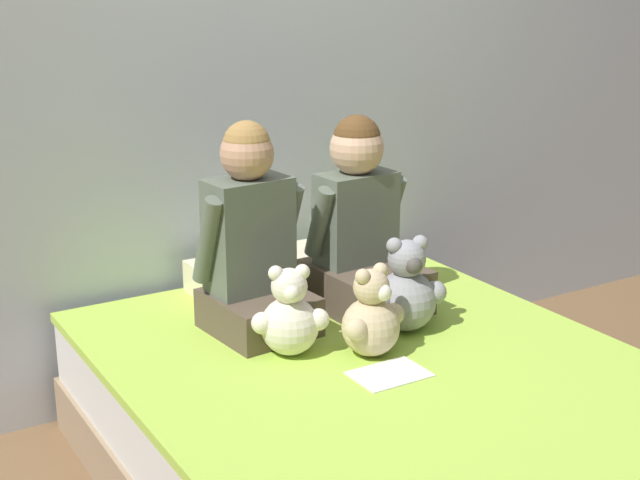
{
  "coord_description": "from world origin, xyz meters",
  "views": [
    {
      "loc": [
        -1.36,
        -1.86,
        1.5
      ],
      "look_at": [
        0.0,
        0.4,
        0.7
      ],
      "focal_mm": 50.0,
      "sensor_mm": 36.0,
      "label": 1
    }
  ],
  "objects_px": {
    "bed": "(391,436)",
    "teddy_bear_held_by_right_child": "(406,291)",
    "pillow_at_headboard": "(268,276)",
    "sign_card": "(390,374)",
    "child_on_left": "(252,242)",
    "teddy_bear_held_by_left_child": "(290,317)",
    "teddy_bear_between_children": "(371,318)",
    "child_on_right": "(360,230)"
  },
  "relations": [
    {
      "from": "teddy_bear_held_by_left_child",
      "to": "bed",
      "type": "bearing_deg",
      "value": -30.67
    },
    {
      "from": "child_on_right",
      "to": "teddy_bear_held_by_right_child",
      "type": "xyz_separation_m",
      "value": [
        0.0,
        -0.26,
        -0.13
      ]
    },
    {
      "from": "teddy_bear_held_by_right_child",
      "to": "teddy_bear_between_children",
      "type": "relative_size",
      "value": 1.11
    },
    {
      "from": "bed",
      "to": "sign_card",
      "type": "relative_size",
      "value": 8.99
    },
    {
      "from": "teddy_bear_held_by_left_child",
      "to": "pillow_at_headboard",
      "type": "relative_size",
      "value": 0.55
    },
    {
      "from": "teddy_bear_held_by_right_child",
      "to": "child_on_right",
      "type": "bearing_deg",
      "value": 102.57
    },
    {
      "from": "bed",
      "to": "teddy_bear_held_by_left_child",
      "type": "relative_size",
      "value": 6.9
    },
    {
      "from": "teddy_bear_held_by_left_child",
      "to": "sign_card",
      "type": "height_order",
      "value": "teddy_bear_held_by_left_child"
    },
    {
      "from": "child_on_left",
      "to": "pillow_at_headboard",
      "type": "relative_size",
      "value": 1.31
    },
    {
      "from": "teddy_bear_between_children",
      "to": "pillow_at_headboard",
      "type": "distance_m",
      "value": 0.64
    },
    {
      "from": "child_on_left",
      "to": "teddy_bear_between_children",
      "type": "relative_size",
      "value": 2.4
    },
    {
      "from": "child_on_right",
      "to": "teddy_bear_between_children",
      "type": "relative_size",
      "value": 2.34
    },
    {
      "from": "child_on_right",
      "to": "teddy_bear_held_by_right_child",
      "type": "height_order",
      "value": "child_on_right"
    },
    {
      "from": "teddy_bear_held_by_left_child",
      "to": "teddy_bear_between_children",
      "type": "height_order",
      "value": "same"
    },
    {
      "from": "child_on_left",
      "to": "child_on_right",
      "type": "relative_size",
      "value": 1.03
    },
    {
      "from": "child_on_right",
      "to": "sign_card",
      "type": "bearing_deg",
      "value": -117.97
    },
    {
      "from": "child_on_left",
      "to": "child_on_right",
      "type": "xyz_separation_m",
      "value": [
        0.4,
        -0.0,
        -0.02
      ]
    },
    {
      "from": "teddy_bear_held_by_right_child",
      "to": "pillow_at_headboard",
      "type": "distance_m",
      "value": 0.58
    },
    {
      "from": "child_on_right",
      "to": "sign_card",
      "type": "xyz_separation_m",
      "value": [
        -0.23,
        -0.5,
        -0.26
      ]
    },
    {
      "from": "teddy_bear_held_by_left_child",
      "to": "sign_card",
      "type": "xyz_separation_m",
      "value": [
        0.17,
        -0.27,
        -0.11
      ]
    },
    {
      "from": "teddy_bear_held_by_right_child",
      "to": "sign_card",
      "type": "distance_m",
      "value": 0.36
    },
    {
      "from": "teddy_bear_held_by_right_child",
      "to": "pillow_at_headboard",
      "type": "xyz_separation_m",
      "value": [
        -0.21,
        0.53,
        -0.07
      ]
    },
    {
      "from": "bed",
      "to": "child_on_left",
      "type": "distance_m",
      "value": 0.71
    },
    {
      "from": "bed",
      "to": "pillow_at_headboard",
      "type": "bearing_deg",
      "value": 90.0
    },
    {
      "from": "child_on_left",
      "to": "sign_card",
      "type": "xyz_separation_m",
      "value": [
        0.17,
        -0.5,
        -0.28
      ]
    },
    {
      "from": "child_on_right",
      "to": "pillow_at_headboard",
      "type": "height_order",
      "value": "child_on_right"
    },
    {
      "from": "teddy_bear_held_by_right_child",
      "to": "bed",
      "type": "bearing_deg",
      "value": -120.97
    },
    {
      "from": "bed",
      "to": "child_on_left",
      "type": "xyz_separation_m",
      "value": [
        -0.2,
        0.48,
        0.49
      ]
    },
    {
      "from": "sign_card",
      "to": "teddy_bear_between_children",
      "type": "bearing_deg",
      "value": 76.74
    },
    {
      "from": "pillow_at_headboard",
      "to": "bed",
      "type": "bearing_deg",
      "value": -90.0
    },
    {
      "from": "child_on_left",
      "to": "teddy_bear_between_children",
      "type": "bearing_deg",
      "value": -65.78
    },
    {
      "from": "child_on_left",
      "to": "child_on_right",
      "type": "bearing_deg",
      "value": -5.22
    },
    {
      "from": "pillow_at_headboard",
      "to": "sign_card",
      "type": "height_order",
      "value": "pillow_at_headboard"
    },
    {
      "from": "bed",
      "to": "teddy_bear_held_by_right_child",
      "type": "height_order",
      "value": "teddy_bear_held_by_right_child"
    },
    {
      "from": "teddy_bear_held_by_left_child",
      "to": "child_on_left",
      "type": "bearing_deg",
      "value": 111.72
    },
    {
      "from": "child_on_right",
      "to": "sign_card",
      "type": "relative_size",
      "value": 3.05
    },
    {
      "from": "teddy_bear_held_by_left_child",
      "to": "teddy_bear_between_children",
      "type": "bearing_deg",
      "value": -11.36
    },
    {
      "from": "sign_card",
      "to": "child_on_left",
      "type": "bearing_deg",
      "value": 108.62
    },
    {
      "from": "teddy_bear_held_by_right_child",
      "to": "sign_card",
      "type": "xyz_separation_m",
      "value": [
        -0.23,
        -0.24,
        -0.13
      ]
    },
    {
      "from": "teddy_bear_between_children",
      "to": "teddy_bear_held_by_right_child",
      "type": "bearing_deg",
      "value": 12.01
    },
    {
      "from": "bed",
      "to": "teddy_bear_held_by_right_child",
      "type": "xyz_separation_m",
      "value": [
        0.21,
        0.22,
        0.34
      ]
    },
    {
      "from": "sign_card",
      "to": "bed",
      "type": "bearing_deg",
      "value": 42.01
    }
  ]
}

